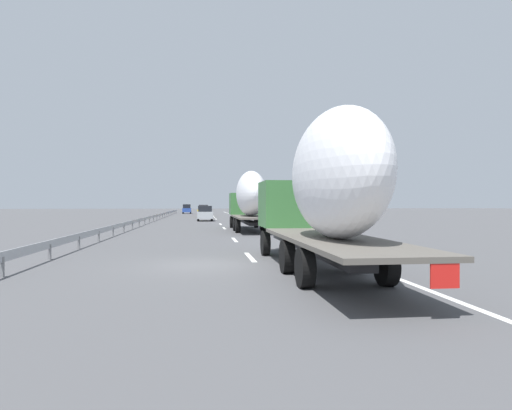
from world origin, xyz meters
TOP-DOWN VIEW (x-y plane):
  - ground_plane at (40.00, 0.00)m, footprint 260.00×260.00m
  - lane_stripe_0 at (2.00, -1.80)m, footprint 3.20×0.20m
  - lane_stripe_1 at (10.55, -1.80)m, footprint 3.20×0.20m
  - lane_stripe_2 at (22.99, -1.80)m, footprint 3.20×0.20m
  - lane_stripe_3 at (30.56, -1.80)m, footprint 3.20×0.20m
  - lane_stripe_4 at (45.73, -1.80)m, footprint 3.20×0.20m
  - lane_stripe_5 at (53.35, -1.80)m, footprint 3.20×0.20m
  - lane_stripe_6 at (60.99, -1.80)m, footprint 3.20×0.20m
  - lane_stripe_7 at (58.99, -1.80)m, footprint 3.20×0.20m
  - lane_stripe_8 at (68.98, -1.80)m, footprint 3.20×0.20m
  - edge_line_right at (45.00, -5.50)m, footprint 110.00×0.20m
  - truck_lead at (19.01, -3.60)m, footprint 12.33×2.55m
  - truck_trailing at (-2.55, -3.60)m, footprint 13.22×2.55m
  - car_red_compact at (69.79, -0.14)m, footprint 4.09×1.90m
  - car_silver_hatch at (39.23, -0.24)m, footprint 4.06×1.90m
  - car_blue_sedan at (79.10, 3.32)m, footprint 4.03×1.80m
  - car_yellow_coupe at (54.79, -0.10)m, footprint 4.64×1.90m
  - road_sign at (44.63, -6.70)m, footprint 0.10×0.90m
  - tree_0 at (53.61, -12.64)m, footprint 3.28×3.28m
  - tree_1 at (78.83, -11.94)m, footprint 2.60×2.60m
  - tree_2 at (65.51, -10.76)m, footprint 3.75×3.75m
  - guardrail_median at (43.00, 6.00)m, footprint 94.00×0.10m

SIDE VIEW (x-z plane):
  - ground_plane at x=40.00m, z-range 0.00..0.00m
  - lane_stripe_0 at x=2.00m, z-range 0.00..0.01m
  - lane_stripe_1 at x=10.55m, z-range 0.00..0.01m
  - lane_stripe_2 at x=22.99m, z-range 0.00..0.01m
  - lane_stripe_3 at x=30.56m, z-range 0.00..0.01m
  - lane_stripe_4 at x=45.73m, z-range 0.00..0.01m
  - lane_stripe_5 at x=53.35m, z-range 0.00..0.01m
  - lane_stripe_6 at x=60.99m, z-range 0.00..0.01m
  - lane_stripe_7 at x=58.99m, z-range 0.00..0.01m
  - lane_stripe_8 at x=68.98m, z-range 0.00..0.01m
  - edge_line_right at x=45.00m, z-range 0.00..0.01m
  - guardrail_median at x=43.00m, z-range 0.20..0.96m
  - car_yellow_coupe at x=54.79m, z-range 0.01..1.84m
  - car_silver_hatch at x=39.23m, z-range 0.00..1.88m
  - car_red_compact at x=69.79m, z-range 0.00..1.90m
  - car_blue_sedan at x=79.10m, z-range -0.01..1.97m
  - road_sign at x=44.63m, z-range 0.57..3.49m
  - truck_lead at x=19.01m, z-range 0.27..4.94m
  - truck_trailing at x=-2.55m, z-range 0.23..5.05m
  - tree_0 at x=53.61m, z-range 0.66..6.08m
  - tree_2 at x=65.51m, z-range 0.78..6.42m
  - tree_1 at x=78.83m, z-range 0.96..7.55m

